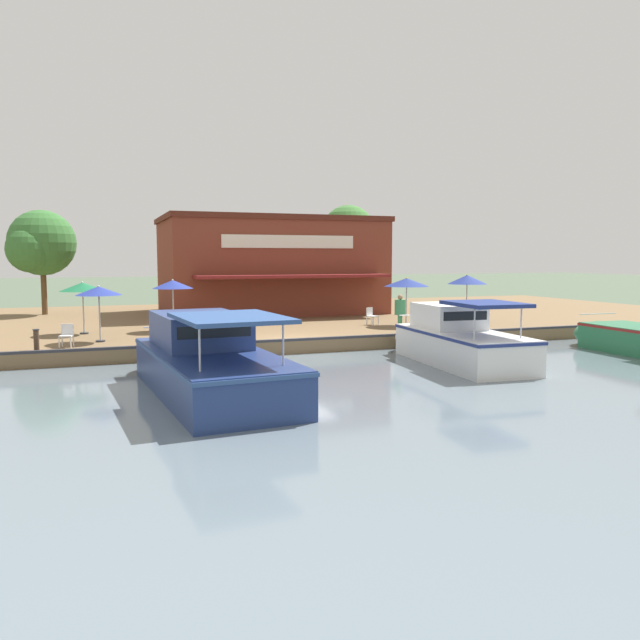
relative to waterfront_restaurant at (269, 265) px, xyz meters
name	(u,v)px	position (x,y,z in m)	size (l,w,h in m)	color
ground_plane	(299,356)	(13.47, -2.54, -3.43)	(220.00, 220.00, 0.00)	#4C5B47
quay_deck	(238,322)	(2.47, -2.54, -3.13)	(22.00, 56.00, 0.60)	brown
quay_edge_fender	(298,339)	(13.37, -2.54, -2.78)	(0.20, 50.40, 0.10)	#2D2D33
waterfront_restaurant	(269,265)	(0.00, 0.00, 0.00)	(10.12, 12.68, 5.66)	brown
patio_umbrella_mid_patio_right	(99,291)	(11.00, -9.91, -0.84)	(1.76, 1.76, 2.21)	#B7B7B7
patio_umbrella_back_row	(83,287)	(8.08, -10.54, -0.80)	(1.93, 1.93, 2.27)	#B7B7B7
patio_umbrella_far_corner	(173,285)	(8.26, -6.76, -0.74)	(1.80, 1.80, 2.32)	#B7B7B7
patio_umbrella_near_quay_edge	(467,280)	(9.52, 7.74, -0.66)	(1.97, 1.97, 2.45)	#B7B7B7
patio_umbrella_mid_patio_left	(407,282)	(9.90, 4.10, -0.74)	(2.15, 2.15, 2.34)	#B7B7B7
cafe_chair_under_first_umbrella	(371,315)	(8.98, 2.67, -2.36)	(0.59, 0.59, 0.85)	white
cafe_chair_facing_river	(67,334)	(12.14, -11.09, -2.36)	(0.53, 0.53, 0.85)	white
cafe_chair_back_row_seat	(206,328)	(11.81, -5.91, -2.36)	(0.45, 0.45, 0.85)	white
person_mid_patio	(400,309)	(12.65, 2.33, -1.77)	(0.48, 0.48, 1.70)	#337547
motorboat_nearest_quay	(452,339)	(17.04, 2.22, -2.54)	(7.45, 2.85, 2.33)	white
motorboat_far_downstream	(203,360)	(18.67, -7.18, -2.52)	(9.46, 3.60, 2.36)	navy
mooring_post	(36,340)	(13.12, -12.03, -2.42)	(0.22, 0.22, 0.81)	#473323
tree_downstream_bank	(348,233)	(-5.01, 7.21, 2.20)	(4.04, 3.84, 7.06)	brown
tree_behind_restaurant	(39,245)	(-2.44, -12.92, 1.19)	(3.94, 3.75, 6.01)	brown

